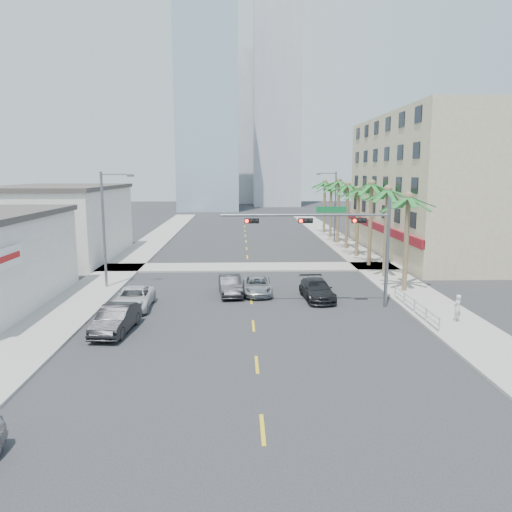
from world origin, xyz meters
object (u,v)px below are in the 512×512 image
(car_parked_mid, at_px, (116,319))
(pedestrian, at_px, (457,308))
(car_lane_center, at_px, (257,286))
(car_lane_right, at_px, (317,290))
(car_lane_left, at_px, (230,285))
(traffic_signal_mast, at_px, (340,232))
(car_parked_far, at_px, (134,298))

(car_parked_mid, height_order, pedestrian, pedestrian)
(car_lane_center, relative_size, pedestrian, 2.77)
(car_lane_right, bearing_deg, car_parked_mid, -154.80)
(car_lane_center, bearing_deg, pedestrian, -34.34)
(car_lane_left, bearing_deg, car_lane_center, 0.23)
(traffic_signal_mast, relative_size, car_parked_far, 2.24)
(car_lane_left, height_order, car_lane_center, car_lane_left)
(car_parked_far, xyz_separation_m, pedestrian, (20.00, -4.04, 0.28))
(car_parked_far, bearing_deg, pedestrian, -12.62)
(car_lane_center, bearing_deg, traffic_signal_mast, -36.58)
(car_lane_center, height_order, pedestrian, pedestrian)
(car_lane_left, distance_m, pedestrian, 15.60)
(car_lane_left, xyz_separation_m, pedestrian, (13.66, -7.54, 0.25))
(traffic_signal_mast, relative_size, pedestrian, 6.78)
(traffic_signal_mast, relative_size, car_parked_mid, 2.36)
(car_lane_right, bearing_deg, car_lane_left, 162.40)
(car_lane_right, relative_size, pedestrian, 2.95)
(car_lane_left, relative_size, car_lane_right, 0.91)
(car_lane_center, bearing_deg, car_lane_left, -174.80)
(car_parked_far, distance_m, car_lane_right, 12.70)
(car_parked_mid, height_order, car_parked_far, car_parked_mid)
(car_lane_left, xyz_separation_m, car_lane_right, (6.19, -1.48, -0.02))
(car_lane_left, distance_m, car_lane_center, 2.00)
(car_parked_far, height_order, car_lane_center, car_parked_far)
(car_lane_right, bearing_deg, car_lane_center, 153.97)
(car_parked_mid, distance_m, car_lane_left, 10.58)
(car_parked_mid, relative_size, car_parked_far, 0.95)
(car_lane_left, relative_size, car_lane_center, 0.96)
(car_parked_mid, bearing_deg, car_lane_right, 34.69)
(car_parked_far, height_order, pedestrian, pedestrian)
(pedestrian, bearing_deg, car_parked_mid, -30.54)
(car_parked_mid, xyz_separation_m, car_lane_left, (6.30, 8.50, -0.05))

